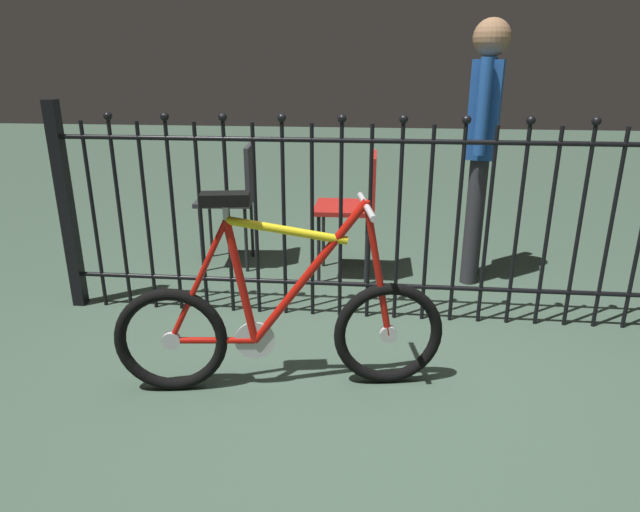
% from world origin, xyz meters
% --- Properties ---
extents(ground_plane, '(20.00, 20.00, 0.00)m').
position_xyz_m(ground_plane, '(0.00, 0.00, 0.00)').
color(ground_plane, '#405646').
extents(iron_fence, '(3.43, 0.07, 1.22)m').
position_xyz_m(iron_fence, '(-0.04, 0.74, 0.61)').
color(iron_fence, black).
rests_on(iron_fence, ground).
extents(bicycle, '(1.46, 0.40, 0.91)m').
position_xyz_m(bicycle, '(-0.30, -0.04, 0.31)').
color(bicycle, black).
rests_on(bicycle, ground).
extents(chair_red, '(0.40, 0.40, 0.84)m').
position_xyz_m(chair_red, '(-0.03, 1.39, 0.53)').
color(chair_red, black).
rests_on(chair_red, ground).
extents(chair_charcoal, '(0.42, 0.42, 0.87)m').
position_xyz_m(chair_charcoal, '(-0.88, 1.53, 0.54)').
color(chair_charcoal, black).
rests_on(chair_charcoal, ground).
extents(person_visitor, '(0.25, 0.46, 1.66)m').
position_xyz_m(person_visitor, '(0.76, 1.42, 0.99)').
color(person_visitor, '#2D2D33').
rests_on(person_visitor, ground).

